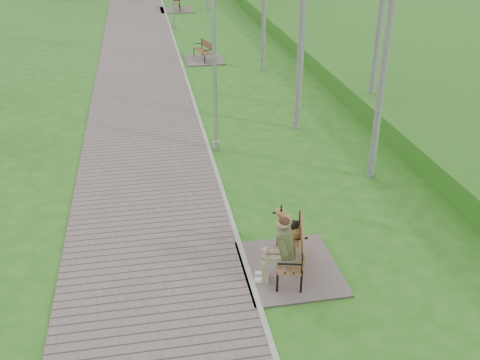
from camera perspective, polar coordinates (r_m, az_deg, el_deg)
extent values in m
plane|color=#286518|center=(11.68, -0.87, -4.48)|extent=(120.00, 120.00, 0.00)
cube|color=#6C5C58|center=(31.86, -10.87, 16.03)|extent=(3.50, 67.00, 0.04)
cube|color=#999993|center=(31.90, -7.61, 16.29)|extent=(0.10, 67.00, 0.05)
cube|color=#478D2B|center=(33.30, 14.51, 16.12)|extent=(14.00, 70.00, 1.60)
cube|color=#6C5C58|center=(10.33, 5.38, -9.35)|extent=(1.80, 2.00, 0.04)
cube|color=brown|center=(10.06, 5.21, -7.43)|extent=(0.80, 1.57, 0.04)
cube|color=brown|center=(9.92, 6.67, -6.18)|extent=(0.41, 1.47, 0.33)
cube|color=#6C5C58|center=(23.97, -3.81, 12.67)|extent=(1.66, 1.84, 0.04)
cube|color=brown|center=(23.87, -3.97, 13.58)|extent=(0.75, 1.44, 0.04)
cube|color=brown|center=(23.89, -3.48, 14.22)|extent=(0.39, 1.35, 0.30)
cube|color=#6C5C58|center=(35.80, -6.78, 17.57)|extent=(2.04, 2.27, 0.04)
cube|color=brown|center=(35.72, -6.91, 18.34)|extent=(0.59, 1.72, 0.05)
cylinder|color=#A2A5AA|center=(14.97, -2.56, 3.70)|extent=(0.18, 0.18, 0.27)
cylinder|color=#A2A5AA|center=(14.25, -2.74, 11.39)|extent=(0.11, 0.11, 4.44)
cylinder|color=#A2A5AA|center=(30.30, -7.08, 16.00)|extent=(0.22, 0.22, 0.34)
cylinder|color=silver|center=(12.65, 15.74, 16.32)|extent=(0.16, 0.16, 7.87)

